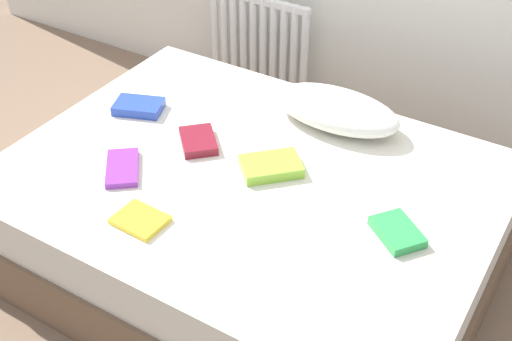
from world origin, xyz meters
The scene contains 10 objects.
ground_plane centered at (0.00, 0.00, 0.00)m, with size 8.00×8.00×0.00m, color #7F6651.
bed centered at (0.00, 0.00, 0.25)m, with size 2.00×1.50×0.50m.
radiator centered at (-0.69, 1.20, 0.39)m, with size 0.65×0.04×0.57m.
pillow centered at (0.14, 0.51, 0.57)m, with size 0.59×0.30×0.15m, color white.
textbook_maroon centered at (-0.30, 0.06, 0.52)m, with size 0.20×0.14×0.04m, color maroon.
textbook_lime centered at (0.07, 0.06, 0.52)m, with size 0.24×0.16×0.05m, color #8CC638.
textbook_green centered at (0.65, -0.04, 0.52)m, with size 0.19×0.14×0.04m, color green.
textbook_purple centered at (-0.45, -0.26, 0.51)m, with size 0.24×0.13×0.03m, color purple.
textbook_yellow centered at (-0.19, -0.47, 0.51)m, with size 0.19×0.15×0.02m, color yellow.
textbook_blue centered at (-0.69, 0.14, 0.52)m, with size 0.22×0.14×0.04m, color #2847B7.
Camera 1 is at (1.13, -1.80, 2.14)m, focal length 46.37 mm.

